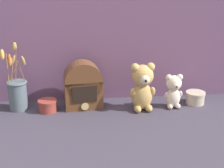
% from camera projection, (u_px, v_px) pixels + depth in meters
% --- Properties ---
extents(ground_plane, '(4.00, 4.00, 0.00)m').
position_uv_depth(ground_plane, '(112.00, 109.00, 1.83)').
color(ground_plane, '#3D3847').
extents(backdrop_wall, '(1.51, 0.02, 0.72)m').
position_uv_depth(backdrop_wall, '(109.00, 36.00, 1.87)').
color(backdrop_wall, '#704C70').
rests_on(backdrop_wall, ground).
extents(teddy_bear_large, '(0.14, 0.13, 0.26)m').
position_uv_depth(teddy_bear_large, '(142.00, 86.00, 1.78)').
color(teddy_bear_large, tan).
rests_on(teddy_bear_large, ground).
extents(teddy_bear_medium, '(0.10, 0.09, 0.19)m').
position_uv_depth(teddy_bear_medium, '(174.00, 90.00, 1.83)').
color(teddy_bear_medium, beige).
rests_on(teddy_bear_medium, ground).
extents(flower_vase, '(0.13, 0.12, 0.36)m').
position_uv_depth(flower_vase, '(17.00, 92.00, 1.80)').
color(flower_vase, slate).
rests_on(flower_vase, ground).
extents(vintage_radio, '(0.21, 0.13, 0.25)m').
position_uv_depth(vintage_radio, '(83.00, 86.00, 1.82)').
color(vintage_radio, brown).
rests_on(vintage_radio, ground).
extents(decorative_tin_tall, '(0.10, 0.10, 0.06)m').
position_uv_depth(decorative_tin_tall, '(48.00, 106.00, 1.80)').
color(decorative_tin_tall, '#993D33').
rests_on(decorative_tin_tall, ground).
extents(decorative_tin_short, '(0.11, 0.11, 0.07)m').
position_uv_depth(decorative_tin_short, '(195.00, 98.00, 1.89)').
color(decorative_tin_short, beige).
rests_on(decorative_tin_short, ground).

